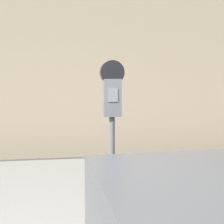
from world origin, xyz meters
TOP-DOWN VIEW (x-y plane):
  - sidewalk at (0.00, 2.20)m, footprint 24.00×2.80m
  - parking_meter at (0.40, 1.13)m, footprint 0.21×0.12m

SIDE VIEW (x-z plane):
  - sidewalk at x=0.00m, z-range 0.00..0.11m
  - parking_meter at x=0.40m, z-range 0.46..1.92m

